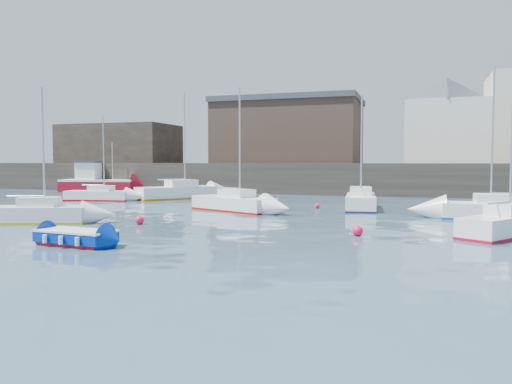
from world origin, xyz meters
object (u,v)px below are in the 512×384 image
(sailboat_a, at_px, (35,214))
(buoy_mid, at_px, (358,236))
(sailboat_b, at_px, (234,203))
(sailboat_e, at_px, (99,195))
(fishing_boat, at_px, (97,182))
(sailboat_c, at_px, (504,225))
(blue_dinghy, at_px, (76,237))
(sailboat_d, at_px, (503,210))
(buoy_far, at_px, (317,208))
(sailboat_f, at_px, (361,201))
(buoy_near, at_px, (140,224))
(sailboat_h, at_px, (178,192))

(sailboat_a, xyz_separation_m, buoy_mid, (16.17, 0.59, -0.49))
(sailboat_b, relative_size, sailboat_e, 1.15)
(fishing_boat, height_order, sailboat_c, sailboat_c)
(sailboat_a, xyz_separation_m, sailboat_e, (-6.02, 13.83, -0.04))
(buoy_mid, bearing_deg, blue_dinghy, -149.86)
(sailboat_a, bearing_deg, sailboat_b, 50.75)
(sailboat_d, height_order, buoy_far, sailboat_d)
(blue_dinghy, distance_m, buoy_mid, 11.30)
(blue_dinghy, distance_m, sailboat_a, 8.17)
(sailboat_f, bearing_deg, buoy_far, -176.72)
(fishing_boat, distance_m, sailboat_e, 13.01)
(buoy_far, bearing_deg, sailboat_c, -46.33)
(sailboat_c, bearing_deg, sailboat_a, -174.04)
(fishing_boat, height_order, sailboat_d, sailboat_d)
(fishing_boat, distance_m, buoy_near, 29.92)
(sailboat_b, height_order, sailboat_d, sailboat_d)
(blue_dinghy, xyz_separation_m, buoy_mid, (9.77, 5.67, -0.33))
(sailboat_h, distance_m, buoy_far, 13.78)
(sailboat_c, bearing_deg, fishing_boat, 148.30)
(sailboat_f, distance_m, sailboat_h, 16.43)
(sailboat_c, xyz_separation_m, sailboat_e, (-28.05, 11.53, -0.06))
(sailboat_f, height_order, sailboat_h, sailboat_h)
(buoy_mid, bearing_deg, sailboat_b, 135.84)
(sailboat_h, relative_size, buoy_mid, 19.62)
(sailboat_b, relative_size, sailboat_d, 0.94)
(sailboat_a, height_order, sailboat_c, sailboat_a)
(sailboat_h, height_order, buoy_near, sailboat_h)
(sailboat_e, bearing_deg, buoy_near, -48.03)
(sailboat_a, distance_m, buoy_near, 5.48)
(sailboat_e, height_order, sailboat_f, sailboat_f)
(sailboat_e, bearing_deg, sailboat_c, -22.34)
(sailboat_e, xyz_separation_m, buoy_far, (18.17, -1.18, -0.44))
(fishing_boat, relative_size, sailboat_d, 1.00)
(buoy_near, bearing_deg, sailboat_d, 24.09)
(sailboat_b, distance_m, buoy_far, 5.94)
(sailboat_d, bearing_deg, sailboat_a, -158.35)
(sailboat_b, height_order, sailboat_c, sailboat_b)
(sailboat_e, distance_m, buoy_far, 18.22)
(sailboat_f, bearing_deg, sailboat_h, 163.39)
(sailboat_e, bearing_deg, sailboat_h, 34.82)
(blue_dinghy, height_order, buoy_far, blue_dinghy)
(fishing_boat, distance_m, sailboat_d, 39.68)
(buoy_near, bearing_deg, buoy_far, 59.10)
(buoy_mid, bearing_deg, buoy_far, 108.43)
(blue_dinghy, distance_m, sailboat_d, 21.84)
(sailboat_d, distance_m, sailboat_f, 8.78)
(fishing_boat, xyz_separation_m, sailboat_f, (28.67, -11.53, -0.47))
(fishing_boat, height_order, buoy_near, fishing_boat)
(sailboat_a, height_order, sailboat_h, sailboat_h)
(sailboat_c, xyz_separation_m, buoy_far, (-9.88, 10.35, -0.50))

